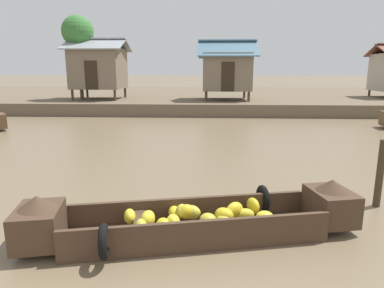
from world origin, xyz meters
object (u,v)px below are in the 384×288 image
(stilt_house_left, at_px, (99,68))
(palm_tree_near, at_px, (78,32))
(stilt_house_mid_left, at_px, (227,71))
(mooring_post, at_px, (380,174))
(banana_boat, at_px, (195,219))

(stilt_house_left, height_order, palm_tree_near, palm_tree_near)
(stilt_house_mid_left, xyz_separation_m, mooring_post, (2.30, -16.24, -1.95))
(mooring_post, bearing_deg, banana_boat, -157.71)
(palm_tree_near, bearing_deg, stilt_house_left, 1.67)
(stilt_house_left, distance_m, stilt_house_mid_left, 8.59)
(banana_boat, height_order, stilt_house_left, stilt_house_left)
(stilt_house_mid_left, height_order, mooring_post, stilt_house_mid_left)
(stilt_house_mid_left, bearing_deg, palm_tree_near, 179.72)
(stilt_house_mid_left, relative_size, mooring_post, 2.80)
(banana_boat, relative_size, mooring_post, 4.01)
(banana_boat, relative_size, stilt_house_mid_left, 1.43)
(mooring_post, bearing_deg, palm_tree_near, 126.69)
(stilt_house_left, xyz_separation_m, stilt_house_mid_left, (8.58, -0.08, -0.21))
(stilt_house_left, bearing_deg, stilt_house_mid_left, -0.56)
(palm_tree_near, bearing_deg, mooring_post, -53.31)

